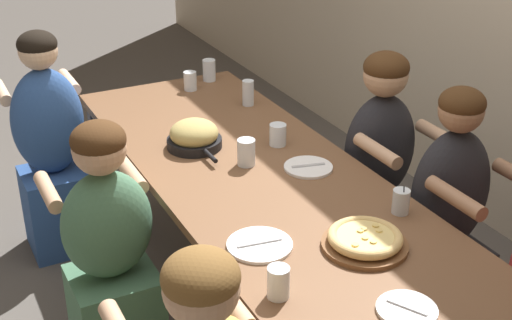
{
  "coord_description": "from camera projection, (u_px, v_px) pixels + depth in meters",
  "views": [
    {
      "loc": [
        2.4,
        -1.22,
        2.12
      ],
      "look_at": [
        0.0,
        0.0,
        0.81
      ],
      "focal_mm": 50.0,
      "sensor_mm": 36.0,
      "label": 1
    }
  ],
  "objects": [
    {
      "name": "cocktail_glass_blue",
      "position": [
        401.0,
        203.0,
        2.68
      ],
      "size": [
        0.07,
        0.07,
        0.12
      ],
      "color": "silver",
      "rests_on": "dining_table"
    },
    {
      "name": "drinking_glass_a",
      "position": [
        209.0,
        71.0,
        4.01
      ],
      "size": [
        0.07,
        0.07,
        0.12
      ],
      "color": "silver",
      "rests_on": "dining_table"
    },
    {
      "name": "drinking_glass_f",
      "position": [
        190.0,
        82.0,
        3.88
      ],
      "size": [
        0.07,
        0.07,
        0.1
      ],
      "color": "silver",
      "rests_on": "dining_table"
    },
    {
      "name": "diner_near_center",
      "position": [
        111.0,
        260.0,
        2.84
      ],
      "size": [
        0.51,
        0.4,
        1.12
      ],
      "rotation": [
        0.0,
        0.0,
        1.57
      ],
      "color": "#477556",
      "rests_on": "ground"
    },
    {
      "name": "drinking_glass_e",
      "position": [
        248.0,
        94.0,
        3.67
      ],
      "size": [
        0.06,
        0.06,
        0.13
      ],
      "color": "silver",
      "rests_on": "dining_table"
    },
    {
      "name": "skillet_bowl",
      "position": [
        194.0,
        136.0,
        3.21
      ],
      "size": [
        0.36,
        0.25,
        0.13
      ],
      "color": "black",
      "rests_on": "dining_table"
    },
    {
      "name": "empty_plate_b",
      "position": [
        308.0,
        167.0,
        3.03
      ],
      "size": [
        0.21,
        0.21,
        0.02
      ],
      "color": "white",
      "rests_on": "dining_table"
    },
    {
      "name": "dining_table",
      "position": [
        256.0,
        186.0,
        3.05
      ],
      "size": [
        2.46,
        0.88,
        0.76
      ],
      "color": "brown",
      "rests_on": "ground"
    },
    {
      "name": "drinking_glass_c",
      "position": [
        278.0,
        136.0,
        3.23
      ],
      "size": [
        0.08,
        0.08,
        0.1
      ],
      "color": "silver",
      "rests_on": "dining_table"
    },
    {
      "name": "diner_far_center",
      "position": [
        377.0,
        180.0,
        3.39
      ],
      "size": [
        0.51,
        0.4,
        1.18
      ],
      "rotation": [
        0.0,
        0.0,
        -1.57
      ],
      "color": "#232328",
      "rests_on": "ground"
    },
    {
      "name": "ground_plane",
      "position": [
        256.0,
        314.0,
        3.35
      ],
      "size": [
        18.0,
        18.0,
        0.0
      ],
      "primitive_type": "plane",
      "color": "#514C47",
      "rests_on": "ground"
    },
    {
      "name": "empty_plate_c",
      "position": [
        407.0,
        309.0,
        2.16
      ],
      "size": [
        0.19,
        0.19,
        0.02
      ],
      "color": "white",
      "rests_on": "dining_table"
    },
    {
      "name": "drinking_glass_d",
      "position": [
        246.0,
        154.0,
        3.05
      ],
      "size": [
        0.08,
        0.08,
        0.12
      ],
      "color": "silver",
      "rests_on": "dining_table"
    },
    {
      "name": "pizza_board_main",
      "position": [
        365.0,
        240.0,
        2.47
      ],
      "size": [
        0.3,
        0.3,
        0.06
      ],
      "color": "brown",
      "rests_on": "dining_table"
    },
    {
      "name": "diner_far_midright",
      "position": [
        446.0,
        231.0,
        3.01
      ],
      "size": [
        0.51,
        0.4,
        1.17
      ],
      "rotation": [
        0.0,
        0.0,
        -1.57
      ],
      "color": "#232328",
      "rests_on": "ground"
    },
    {
      "name": "empty_plate_a",
      "position": [
        260.0,
        245.0,
        2.49
      ],
      "size": [
        0.23,
        0.23,
        0.02
      ],
      "color": "white",
      "rests_on": "dining_table"
    },
    {
      "name": "diner_near_left",
      "position": [
        52.0,
        154.0,
        3.64
      ],
      "size": [
        0.51,
        0.4,
        1.2
      ],
      "rotation": [
        0.0,
        0.0,
        1.57
      ],
      "color": "#2D5193",
      "rests_on": "ground"
    },
    {
      "name": "drinking_glass_b",
      "position": [
        278.0,
        284.0,
        2.21
      ],
      "size": [
        0.07,
        0.07,
        0.11
      ],
      "color": "silver",
      "rests_on": "dining_table"
    }
  ]
}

